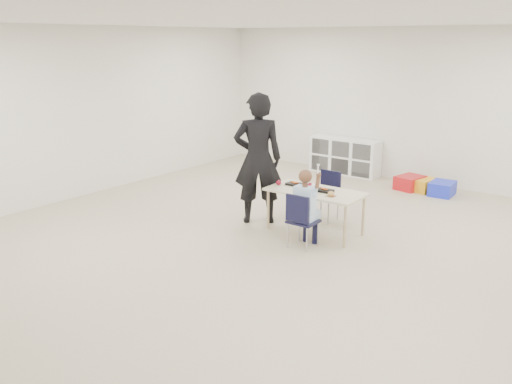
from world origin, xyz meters
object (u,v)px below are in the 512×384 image
Objects in this scene: chair_near at (303,220)px; adult at (258,159)px; table at (315,211)px; child at (304,204)px; cubby_shelf at (345,156)px.

adult is at bearing 156.33° from chair_near.
chair_near is (0.16, -0.54, 0.06)m from table.
child reaches higher than chair_near.
child is 0.81× the size of cubby_shelf.
cubby_shelf is (-1.48, 3.82, -0.01)m from chair_near.
child is 0.60× the size of adult.
chair_near is 1.29m from adult.
cubby_shelf is at bearing 110.01° from child.
table is 3.53m from cubby_shelf.
adult reaches higher than child.
chair_near reaches higher than table.
child is (0.00, 0.00, 0.21)m from chair_near.
chair_near is 0.21m from child.
chair_near is at bearing -74.68° from table.
table is 1.84× the size of chair_near.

